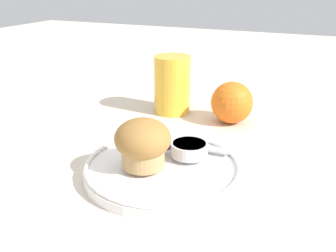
% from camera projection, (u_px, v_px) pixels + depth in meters
% --- Properties ---
extents(ground_plane, '(3.00, 3.00, 0.00)m').
position_uv_depth(ground_plane, '(180.00, 171.00, 0.56)').
color(ground_plane, beige).
extents(plate, '(0.23, 0.23, 0.02)m').
position_uv_depth(plate, '(163.00, 168.00, 0.55)').
color(plate, white).
rests_on(plate, ground_plane).
extents(muffin, '(0.08, 0.08, 0.07)m').
position_uv_depth(muffin, '(143.00, 143.00, 0.52)').
color(muffin, tan).
rests_on(muffin, plate).
extents(cream_ramekin, '(0.06, 0.06, 0.02)m').
position_uv_depth(cream_ramekin, '(189.00, 148.00, 0.56)').
color(cream_ramekin, silver).
rests_on(cream_ramekin, plate).
extents(berry_pair, '(0.03, 0.02, 0.02)m').
position_uv_depth(berry_pair, '(170.00, 147.00, 0.57)').
color(berry_pair, '#4C194C').
rests_on(berry_pair, plate).
extents(butter_knife, '(0.15, 0.02, 0.00)m').
position_uv_depth(butter_knife, '(183.00, 144.00, 0.60)').
color(butter_knife, silver).
rests_on(butter_knife, plate).
extents(orange_fruit, '(0.08, 0.08, 0.08)m').
position_uv_depth(orange_fruit, '(232.00, 103.00, 0.73)').
color(orange_fruit, orange).
rests_on(orange_fruit, ground_plane).
extents(juice_glass, '(0.08, 0.08, 0.12)m').
position_uv_depth(juice_glass, '(172.00, 85.00, 0.78)').
color(juice_glass, gold).
rests_on(juice_glass, ground_plane).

